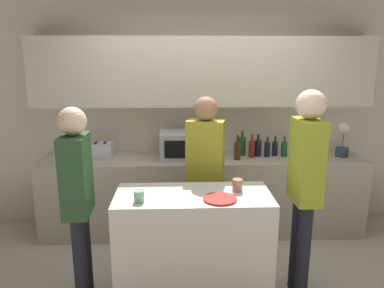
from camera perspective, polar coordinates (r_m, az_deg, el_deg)
The scene contains 19 objects.
back_wall at distance 4.34m, azimuth 1.49°, elevation 7.26°, with size 6.40×0.40×2.70m.
back_counter at distance 4.35m, azimuth 1.63°, elevation -7.66°, with size 3.60×0.62×0.88m.
kitchen_island at distance 3.21m, azimuth 0.17°, elevation -15.42°, with size 1.25×0.56×0.94m.
microwave at distance 4.14m, azimuth -1.29°, elevation -0.15°, with size 0.52×0.39×0.30m.
toaster at distance 4.25m, azimuth -13.72°, elevation -1.03°, with size 0.26×0.16×0.18m.
potted_plant at distance 4.53m, azimuth 22.03°, elevation 0.66°, with size 0.14×0.14×0.39m.
bottle_0 at distance 4.13m, azimuth 6.92°, elevation -0.95°, with size 0.07×0.07×0.28m.
bottle_1 at distance 4.31m, azimuth 7.62°, elevation -0.28°, with size 0.08×0.08×0.29m.
bottle_2 at distance 4.24m, azimuth 9.10°, elevation -0.68°, with size 0.07×0.07×0.26m.
bottle_3 at distance 4.31m, azimuth 10.00°, elevation -0.55°, with size 0.08×0.08×0.25m.
bottle_4 at distance 4.30m, azimuth 11.38°, elevation -0.75°, with size 0.06×0.06×0.23m.
bottle_5 at distance 4.36m, azimuth 12.52°, elevation -0.64°, with size 0.06×0.06×0.22m.
bottle_6 at distance 4.36m, azimuth 13.84°, elevation -0.70°, with size 0.07×0.07×0.23m.
plate_on_island at distance 2.90m, azimuth 4.28°, elevation -8.34°, with size 0.26×0.26×0.01m.
cup_0 at distance 3.07m, azimuth 6.94°, elevation -6.25°, with size 0.08×0.08×0.10m.
cup_1 at distance 2.88m, azimuth -8.07°, elevation -7.87°, with size 0.08×0.08×0.09m.
person_left at distance 3.15m, azimuth 16.89°, elevation -4.86°, with size 0.23×0.34×1.76m.
person_center at distance 3.07m, azimuth -17.05°, elevation -6.99°, with size 0.22×0.35×1.65m.
person_right at distance 3.51m, azimuth 2.03°, elevation -3.67°, with size 0.38×0.27×1.65m.
Camera 1 is at (-0.27, -2.64, 2.04)m, focal length 35.00 mm.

